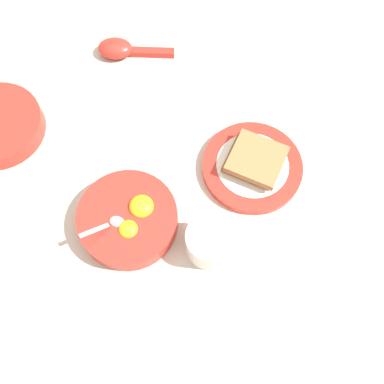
{
  "coord_description": "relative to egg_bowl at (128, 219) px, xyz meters",
  "views": [
    {
      "loc": [
        -0.25,
        0.37,
        0.76
      ],
      "look_at": [
        -0.14,
        0.06,
        0.02
      ],
      "focal_mm": 42.0,
      "sensor_mm": 36.0,
      "label": 1
    }
  ],
  "objects": [
    {
      "name": "drinking_cup",
      "position": [
        -0.15,
        -0.0,
        0.01
      ],
      "size": [
        0.08,
        0.08,
        0.07
      ],
      "color": "silver",
      "rests_on": "ground_plane"
    },
    {
      "name": "toast_sandwich",
      "position": [
        -0.18,
        -0.18,
        0.01
      ],
      "size": [
        0.11,
        0.1,
        0.03
      ],
      "color": "brown",
      "rests_on": "toast_plate"
    },
    {
      "name": "soup_spoon",
      "position": [
        0.16,
        -0.35,
        -0.01
      ],
      "size": [
        0.16,
        0.08,
        0.03
      ],
      "color": "red",
      "rests_on": "ground_plane"
    },
    {
      "name": "egg_bowl",
      "position": [
        0.0,
        0.0,
        0.0
      ],
      "size": [
        0.18,
        0.18,
        0.07
      ],
      "color": "red",
      "rests_on": "ground_plane"
    },
    {
      "name": "ground_plane",
      "position": [
        0.06,
        -0.15,
        -0.02
      ],
      "size": [
        3.0,
        3.0,
        0.0
      ],
      "primitive_type": "plane",
      "color": "beige"
    },
    {
      "name": "toast_plate",
      "position": [
        -0.18,
        -0.18,
        -0.01
      ],
      "size": [
        0.19,
        0.19,
        0.02
      ],
      "color": "red",
      "rests_on": "ground_plane"
    }
  ]
}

